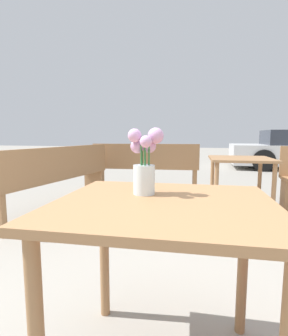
# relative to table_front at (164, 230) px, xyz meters

# --- Properties ---
(table_front) EXTENTS (0.88, 0.79, 0.74)m
(table_front) POSITION_rel_table_front_xyz_m (0.00, 0.00, 0.00)
(table_front) COLOR #9E7047
(table_front) RESTS_ON ground_plane
(flower_vase) EXTENTS (0.15, 0.13, 0.28)m
(flower_vase) POSITION_rel_table_front_xyz_m (-0.10, 0.10, 0.24)
(flower_vase) COLOR silver
(flower_vase) RESTS_ON table_front
(bench_near) EXTENTS (0.63, 1.98, 0.85)m
(bench_near) POSITION_rel_table_front_xyz_m (-1.69, 2.00, -0.15)
(bench_near) COLOR #9E7047
(bench_near) RESTS_ON ground_plane
(bench_middle) EXTENTS (1.79, 0.54, 0.85)m
(bench_middle) POSITION_rel_table_front_xyz_m (-0.87, 3.30, -0.16)
(bench_middle) COLOR #9E7047
(bench_middle) RESTS_ON ground_plane
(table_back) EXTENTS (0.80, 0.81, 0.71)m
(table_back) POSITION_rel_table_front_xyz_m (0.56, 2.52, -0.03)
(table_back) COLOR #9E7047
(table_back) RESTS_ON ground_plane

